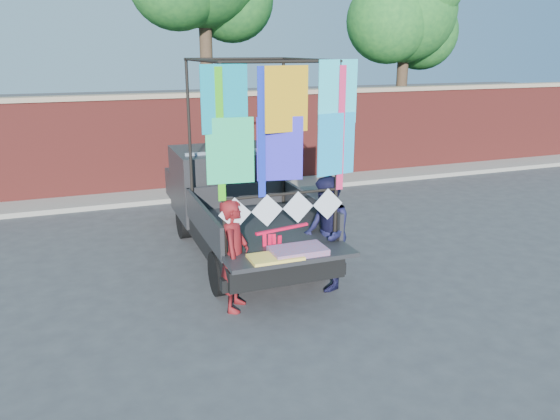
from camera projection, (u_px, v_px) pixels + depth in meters
name	position (u px, v px, depth m)	size (l,w,h in m)	color
ground	(271.00, 290.00, 8.75)	(90.00, 90.00, 0.00)	#38383A
brick_wall	(183.00, 141.00, 14.66)	(30.00, 0.45, 2.61)	maroon
curb	(191.00, 193.00, 14.39)	(30.00, 1.20, 0.12)	gray
tree_right	(408.00, 15.00, 17.22)	(4.20, 3.30, 6.62)	#38281C
pickup_truck	(232.00, 199.00, 10.66)	(2.26, 5.68, 3.58)	black
woman	(235.00, 255.00, 7.91)	(0.61, 0.40, 1.68)	maroon
man	(326.00, 234.00, 8.61)	(0.89, 0.69, 1.83)	#161638
streamer_bundle	(276.00, 241.00, 8.20)	(0.90, 0.23, 0.63)	#F00D35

